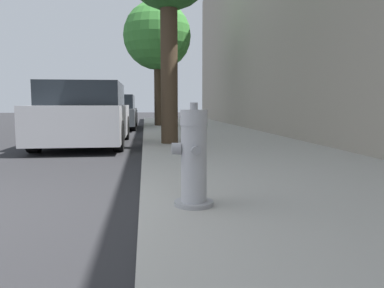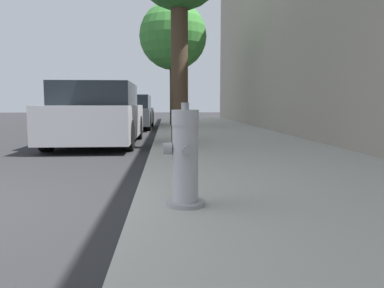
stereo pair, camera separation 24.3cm
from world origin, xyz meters
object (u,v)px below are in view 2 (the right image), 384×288
parked_car_mid (129,112)px  fire_hydrant (185,159)px  parked_car_near (98,115)px  street_tree_far (173,37)px

parked_car_mid → fire_hydrant: bearing=-82.1°
parked_car_near → street_tree_far: street_tree_far is taller
street_tree_far → fire_hydrant: bearing=-90.6°
fire_hydrant → parked_car_near: (-1.73, 5.83, 0.19)m
street_tree_far → parked_car_mid: bearing=179.4°
parked_car_near → parked_car_mid: (0.10, 5.86, -0.05)m
fire_hydrant → parked_car_mid: 11.80m
parked_car_near → street_tree_far: 6.75m
fire_hydrant → street_tree_far: 12.06m
fire_hydrant → parked_car_mid: (-1.63, 11.69, 0.13)m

